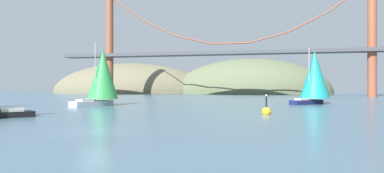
{
  "coord_description": "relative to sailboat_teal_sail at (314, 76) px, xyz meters",
  "views": [
    {
      "loc": [
        12.47,
        -22.81,
        3.35
      ],
      "look_at": [
        0.0,
        33.47,
        3.34
      ],
      "focal_mm": 31.35,
      "sensor_mm": 36.0,
      "label": 1
    }
  ],
  "objects": [
    {
      "name": "headland_left",
      "position": [
        -76.43,
        90.51,
        -5.36
      ],
      "size": [
        81.33,
        44.0,
        30.01
      ],
      "primitive_type": "ellipsoid",
      "color": "#6B664C",
      "rests_on": "ground_plane"
    },
    {
      "name": "headland_center",
      "position": [
        -16.43,
        90.51,
        -5.36
      ],
      "size": [
        73.39,
        44.0,
        32.52
      ],
      "primitive_type": "ellipsoid",
      "color": "#5B6647",
      "rests_on": "ground_plane"
    },
    {
      "name": "ground_plane",
      "position": [
        -21.43,
        -44.49,
        -5.36
      ],
      "size": [
        360.0,
        360.0,
        0.0
      ],
      "primitive_type": "plane",
      "color": "#426075"
    },
    {
      "name": "sailboat_teal_sail",
      "position": [
        0.0,
        0.0,
        0.0
      ],
      "size": [
        8.85,
        9.01,
        10.71
      ],
      "color": "#191E4C",
      "rests_on": "ground_plane"
    },
    {
      "name": "channel_buoy",
      "position": [
        -8.93,
        -25.97,
        -4.99
      ],
      "size": [
        1.1,
        1.1,
        2.64
      ],
      "color": "gold",
      "rests_on": "ground_plane"
    },
    {
      "name": "suspension_bridge",
      "position": [
        -21.43,
        50.51,
        11.4
      ],
      "size": [
        127.63,
        6.0,
        38.07
      ],
      "color": "brown",
      "rests_on": "ground_plane"
    },
    {
      "name": "sailboat_green_sail",
      "position": [
        -37.46,
        -12.59,
        -0.1
      ],
      "size": [
        7.03,
        9.78,
        11.07
      ],
      "color": "white",
      "rests_on": "ground_plane"
    }
  ]
}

